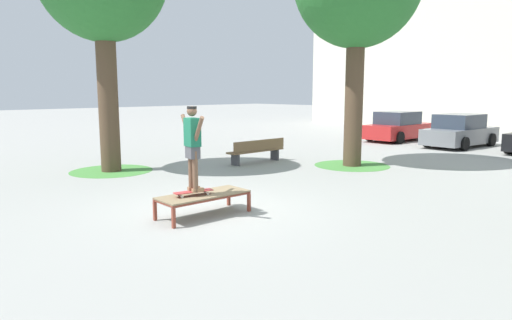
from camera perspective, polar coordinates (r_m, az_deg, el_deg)
The scene contains 9 objects.
ground_plane at distance 9.95m, azimuth -5.65°, elevation -6.21°, with size 120.00×120.00×0.00m, color #999993.
skate_box at distance 9.41m, azimuth -6.57°, elevation -4.49°, with size 0.86×1.94×0.46m.
skateboard at distance 9.25m, azimuth -7.79°, elevation -3.95°, with size 0.37×0.82×0.09m.
skater at distance 9.09m, azimuth -7.91°, elevation 2.18°, with size 0.99×0.35×1.69m.
grass_patch_near_left at distance 15.36m, azimuth -17.57°, elevation -1.30°, with size 2.59×2.59×0.01m, color #47893D.
grass_patch_mid_back at distance 16.04m, azimuth 11.86°, elevation -0.67°, with size 2.56×2.56×0.01m, color #47893D.
car_red at distance 24.72m, azimuth 17.32°, elevation 3.92°, with size 2.05×4.27×1.50m.
car_grey at distance 22.96m, azimuth 24.07°, elevation 3.24°, with size 2.18×4.33×1.50m.
park_bench at distance 16.25m, azimuth 0.11°, elevation 1.21°, with size 0.49×2.41×0.83m.
Camera 1 is at (7.53, -5.99, 2.53)m, focal length 32.08 mm.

